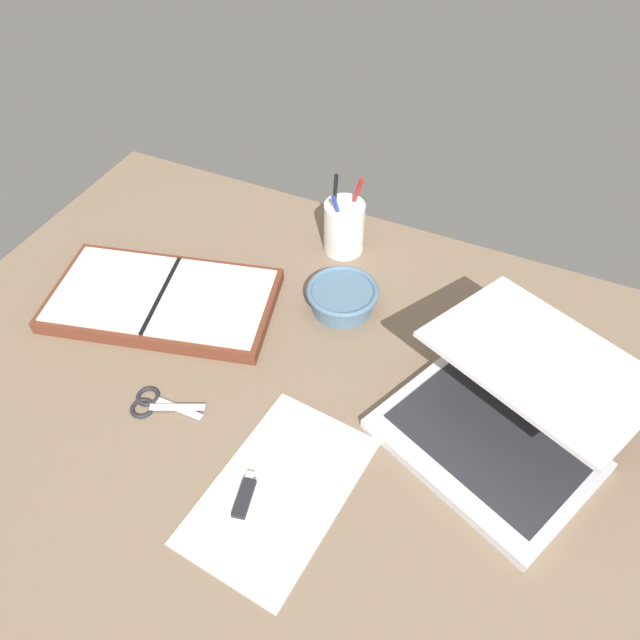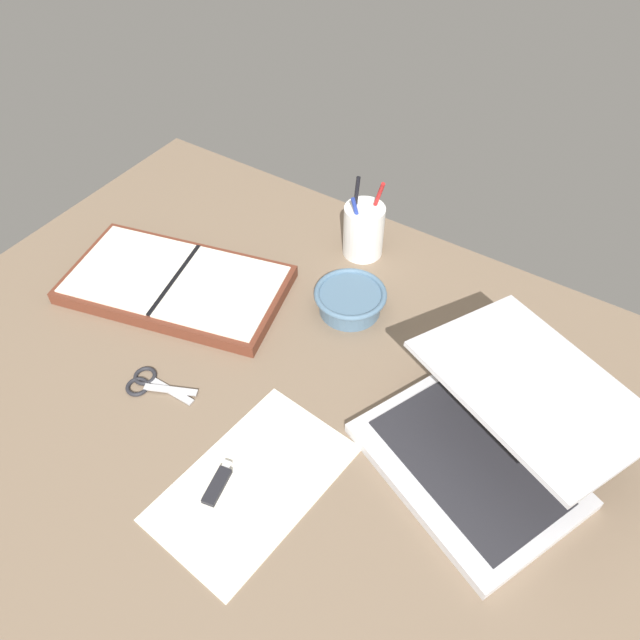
{
  "view_description": "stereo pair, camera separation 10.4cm",
  "coord_description": "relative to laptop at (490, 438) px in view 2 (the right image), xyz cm",
  "views": [
    {
      "loc": [
        27.4,
        -53.27,
        85.1
      ],
      "look_at": [
        -2.1,
        11.48,
        9.0
      ],
      "focal_mm": 35.0,
      "sensor_mm": 36.0,
      "label": 1
    },
    {
      "loc": [
        36.53,
        -48.28,
        85.1
      ],
      "look_at": [
        -2.1,
        11.48,
        9.0
      ],
      "focal_mm": 35.0,
      "sensor_mm": 36.0,
      "label": 2
    }
  ],
  "objects": [
    {
      "name": "desk_top",
      "position": [
        -30.54,
        -6.58,
        -6.24
      ],
      "size": [
        140.0,
        100.0,
        2.0
      ],
      "primitive_type": "cube",
      "color": "#75604C",
      "rests_on": "ground"
    },
    {
      "name": "laptop",
      "position": [
        0.0,
        0.0,
        0.0
      ],
      "size": [
        41.27,
        42.22,
        14.83
      ],
      "rotation": [
        0.0,
        0.0,
        -0.41
      ],
      "color": "silver",
      "rests_on": "desk_top"
    },
    {
      "name": "bowl",
      "position": [
        -33.01,
        15.61,
        -2.64
      ],
      "size": [
        13.31,
        13.31,
        4.64
      ],
      "color": "slate",
      "rests_on": "desk_top"
    },
    {
      "name": "pen_cup",
      "position": [
        -39.36,
        31.11,
        0.31
      ],
      "size": [
        8.03,
        8.03,
        16.62
      ],
      "color": "white",
      "rests_on": "desk_top"
    },
    {
      "name": "planner",
      "position": [
        -63.52,
        2.28,
        -3.84
      ],
      "size": [
        45.21,
        31.53,
        2.99
      ],
      "rotation": [
        0.0,
        0.0,
        0.25
      ],
      "color": "brown",
      "rests_on": "desk_top"
    },
    {
      "name": "scissors",
      "position": [
        -52.19,
        -17.5,
        -4.91
      ],
      "size": [
        12.18,
        6.72,
        0.8
      ],
      "rotation": [
        0.0,
        0.0,
        0.22
      ],
      "color": "#B7B7BC",
      "rests_on": "desk_top"
    },
    {
      "name": "paper_sheet_front",
      "position": [
        -26.63,
        -22.48,
        -5.16
      ],
      "size": [
        21.15,
        31.26,
        0.16
      ],
      "primitive_type": "cube",
      "rotation": [
        0.0,
        0.0,
        -0.11
      ],
      "color": "silver",
      "rests_on": "desk_top"
    },
    {
      "name": "usb_drive",
      "position": [
        -30.82,
        -25.7,
        -4.74
      ],
      "size": [
        3.2,
        7.38,
        1.0
      ],
      "rotation": [
        0.0,
        0.0,
        0.21
      ],
      "color": "black",
      "rests_on": "desk_top"
    }
  ]
}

